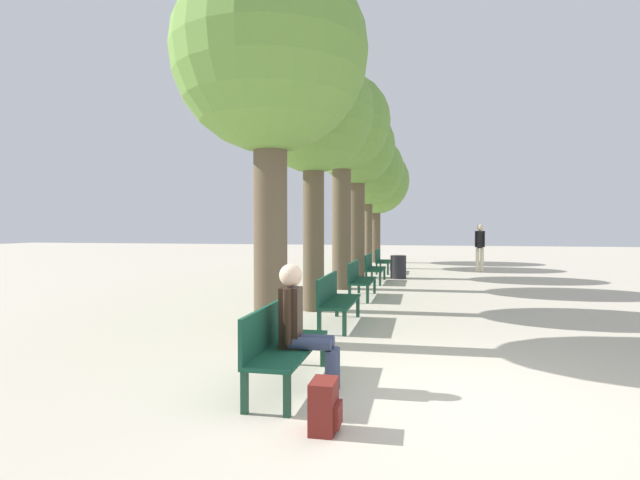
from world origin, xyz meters
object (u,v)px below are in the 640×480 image
object	(u,v)px
bench_row_3	(373,266)
tree_row_2	(342,127)
trash_bin	(398,267)
bench_row_0	(281,340)
bench_row_2	(359,277)
tree_row_3	(356,151)
bench_row_1	(335,296)
bench_row_4	(381,259)
pedestrian_near	(480,245)
tree_row_1	(313,117)
backpack	(324,406)
tree_row_5	(376,182)
tree_row_4	(369,170)
person_seated	(302,323)
tree_row_0	(270,60)

from	to	relation	value
bench_row_3	tree_row_2	distance (m)	4.23
trash_bin	bench_row_0	bearing A→B (deg)	-93.58
bench_row_2	tree_row_2	xyz separation A→B (m)	(-0.67, 1.62, 3.83)
tree_row_2	tree_row_3	bearing A→B (deg)	90.00
bench_row_1	bench_row_3	xyz separation A→B (m)	(0.00, 6.57, 0.00)
bench_row_4	pedestrian_near	world-z (taller)	pedestrian_near
tree_row_1	pedestrian_near	world-z (taller)	tree_row_1
bench_row_3	tree_row_1	world-z (taller)	tree_row_1
tree_row_3	tree_row_2	bearing A→B (deg)	-90.00
backpack	pedestrian_near	world-z (taller)	pedestrian_near
bench_row_1	tree_row_3	size ratio (longest dim) A/B	0.31
tree_row_5	backpack	distance (m)	19.68
tree_row_5	pedestrian_near	distance (m)	6.59
bench_row_3	tree_row_4	xyz separation A→B (m)	(-0.67, 5.15, 3.43)
tree_row_4	person_seated	size ratio (longest dim) A/B	4.17
bench_row_3	tree_row_0	world-z (taller)	tree_row_0
person_seated	bench_row_0	bearing A→B (deg)	171.13
tree_row_1	tree_row_4	bearing A→B (deg)	90.00
trash_bin	pedestrian_near	bearing A→B (deg)	45.01
bench_row_3	tree_row_1	bearing A→B (deg)	-97.37
tree_row_0	trash_bin	size ratio (longest dim) A/B	7.43
bench_row_0	trash_bin	size ratio (longest dim) A/B	2.31
bench_row_1	tree_row_0	bearing A→B (deg)	-114.47
bench_row_0	tree_row_4	xyz separation A→B (m)	(-0.67, 15.01, 3.43)
tree_row_3	tree_row_4	world-z (taller)	tree_row_3
bench_row_2	bench_row_3	distance (m)	3.29
tree_row_0	backpack	xyz separation A→B (m)	(1.34, -2.86, -3.81)
bench_row_3	bench_row_2	bearing A→B (deg)	-90.00
bench_row_2	bench_row_4	xyz separation A→B (m)	(0.00, 6.57, 0.00)
tree_row_4	backpack	xyz separation A→B (m)	(1.34, -16.05, -3.71)
tree_row_3	tree_row_5	xyz separation A→B (m)	(0.00, 7.02, -0.38)
backpack	tree_row_1	bearing A→B (deg)	103.19
bench_row_0	backpack	xyz separation A→B (m)	(0.67, -1.04, -0.28)
tree_row_3	tree_row_1	bearing A→B (deg)	-90.00
pedestrian_near	trash_bin	world-z (taller)	pedestrian_near
tree_row_3	person_seated	bearing A→B (deg)	-85.42
bench_row_0	pedestrian_near	bearing A→B (deg)	75.91
tree_row_5	person_seated	world-z (taller)	tree_row_5
tree_row_1	trash_bin	bearing A→B (deg)	78.08
person_seated	backpack	size ratio (longest dim) A/B	3.06
bench_row_0	backpack	distance (m)	1.27
tree_row_2	tree_row_4	xyz separation A→B (m)	(0.00, 6.82, -0.40)
bench_row_0	pedestrian_near	distance (m)	14.42
bench_row_0	tree_row_2	size ratio (longest dim) A/B	0.30
trash_bin	bench_row_3	bearing A→B (deg)	-118.17
pedestrian_near	trash_bin	xyz separation A→B (m)	(-2.81, -2.81, -0.64)
bench_row_3	tree_row_1	distance (m)	6.21
tree_row_4	tree_row_2	bearing A→B (deg)	-90.00
tree_row_2	tree_row_0	bearing A→B (deg)	-90.00
bench_row_1	tree_row_1	size ratio (longest dim) A/B	0.33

